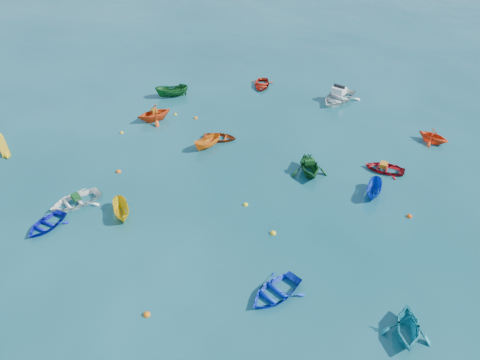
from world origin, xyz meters
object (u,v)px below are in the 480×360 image
Objects in this scene: motorboat_white at (338,101)px; dinghy_blue_se at (275,295)px; kayak_yellow at (3,148)px; dinghy_white_near at (76,204)px; dinghy_blue_sw at (46,227)px.

dinghy_blue_se is at bearing -67.69° from motorboat_white.
dinghy_blue_se is at bearing -68.44° from kayak_yellow.
dinghy_white_near is 1.05× the size of dinghy_blue_se.
dinghy_blue_se is at bearing 19.75° from dinghy_white_near.
motorboat_white reaches higher than dinghy_blue_sw.
dinghy_white_near is 0.87× the size of kayak_yellow.
motorboat_white reaches higher than dinghy_white_near.
motorboat_white is (18.62, 23.88, 0.00)m from kayak_yellow.
motorboat_white is (7.67, 25.50, 0.00)m from dinghy_white_near.
kayak_yellow is (-10.96, 1.61, 0.00)m from dinghy_white_near.
kayak_yellow is at bearing -122.96° from motorboat_white.
dinghy_blue_se is 0.72× the size of motorboat_white.
kayak_yellow is (-26.35, 0.90, 0.00)m from dinghy_blue_se.
kayak_yellow is at bearing -171.28° from dinghy_white_near.
dinghy_blue_sw is 2.72m from dinghy_white_near.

